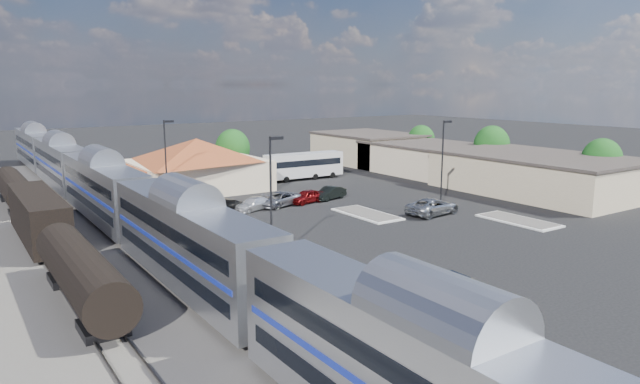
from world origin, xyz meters
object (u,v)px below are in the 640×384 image
coach_bus (304,164)px  station_depot (197,164)px  suv (433,206)px  pickup_truck (438,292)px

coach_bus → station_depot: bearing=89.7°
suv → coach_bus: (0.78, 24.85, 1.21)m
pickup_truck → coach_bus: coach_bus is taller
pickup_truck → station_depot: bearing=0.4°
suv → coach_bus: 24.89m
suv → station_depot: bearing=23.2°
station_depot → suv: station_depot is taller
station_depot → suv: bearing=-61.2°
station_depot → coach_bus: bearing=-2.4°
station_depot → pickup_truck: 42.62m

